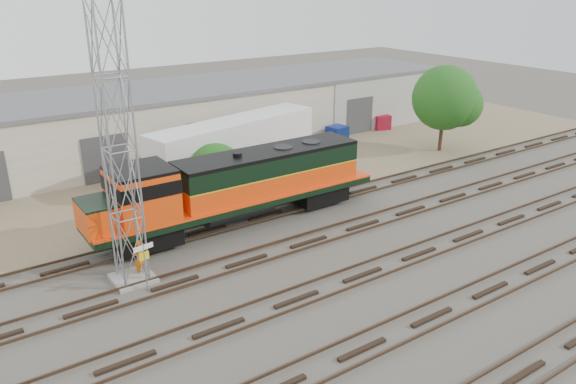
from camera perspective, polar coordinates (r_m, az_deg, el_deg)
ground at (r=30.35m, az=3.80°, el=-6.23°), size 140.00×140.00×0.00m
dirt_strip at (r=42.18m, az=-8.84°, el=1.53°), size 80.00×16.00×0.02m
tracks at (r=28.30m, az=7.58°, el=-8.34°), size 80.00×20.40×0.28m
warehouse at (r=48.52m, az=-13.14°, el=7.04°), size 58.40×10.40×5.30m
locomotive at (r=32.85m, az=-5.55°, el=0.60°), size 18.06×3.17×4.34m
signal_tower at (r=26.31m, az=-16.75°, el=3.69°), size 1.94×1.94×13.16m
sign_post at (r=26.96m, az=-14.39°, el=-6.54°), size 0.98×0.19×2.42m
worker at (r=28.64m, az=-14.80°, el=-6.52°), size 0.74×0.52×1.92m
semi_trailer at (r=41.37m, az=-5.09°, el=5.24°), size 14.27×5.86×4.31m
dumpster_blue at (r=50.65m, az=5.01°, el=5.86°), size 1.83×1.75×1.50m
dumpster_red at (r=55.88m, az=9.45°, el=7.03°), size 1.82×1.75×1.40m
tree_mid at (r=37.61m, az=-6.95°, el=1.83°), size 4.12×3.93×3.93m
tree_east at (r=48.95m, az=15.99°, el=9.01°), size 5.62×5.35×7.22m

